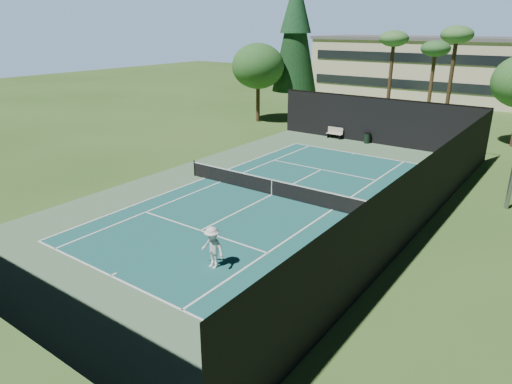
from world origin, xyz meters
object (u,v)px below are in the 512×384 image
(player, at_px, (212,247))
(tennis_ball_b, at_px, (277,181))
(tennis_ball_a, at_px, (89,266))
(tennis_ball_c, at_px, (287,189))
(tennis_ball_d, at_px, (257,167))
(tennis_net, at_px, (272,186))
(trash_bin, at_px, (367,138))
(park_bench, at_px, (335,133))

(player, xyz_separation_m, tennis_ball_b, (-4.15, 11.21, -0.90))
(tennis_ball_a, bearing_deg, tennis_ball_c, 83.02)
(tennis_ball_b, xyz_separation_m, tennis_ball_d, (-2.93, 1.83, 0.00))
(tennis_net, distance_m, tennis_ball_d, 5.94)
(tennis_ball_d, bearing_deg, tennis_ball_c, -32.99)
(tennis_ball_c, bearing_deg, tennis_net, -98.79)
(player, xyz_separation_m, tennis_ball_d, (-7.08, 13.04, -0.90))
(player, distance_m, tennis_ball_a, 5.44)
(player, height_order, trash_bin, player)
(tennis_ball_a, distance_m, trash_bin, 27.68)
(player, bearing_deg, tennis_ball_d, 122.28)
(park_bench, bearing_deg, tennis_ball_c, -74.81)
(tennis_ball_c, distance_m, tennis_ball_d, 5.19)
(tennis_ball_c, height_order, tennis_ball_d, tennis_ball_d)
(tennis_ball_a, height_order, tennis_ball_b, tennis_ball_b)
(tennis_ball_a, relative_size, park_bench, 0.04)
(tennis_net, distance_m, trash_bin, 15.72)
(player, height_order, tennis_ball_a, player)
(tennis_ball_b, bearing_deg, park_bench, 100.48)
(player, distance_m, trash_bin, 24.78)
(tennis_ball_c, distance_m, park_bench, 14.84)
(tennis_ball_b, height_order, trash_bin, trash_bin)
(tennis_net, bearing_deg, trash_bin, 91.94)
(tennis_ball_d, bearing_deg, tennis_ball_b, -32.04)
(tennis_net, bearing_deg, tennis_ball_b, 116.73)
(player, bearing_deg, park_bench, 108.88)
(tennis_ball_a, bearing_deg, player, 35.68)
(tennis_ball_a, height_order, park_bench, park_bench)
(tennis_ball_a, relative_size, trash_bin, 0.07)
(player, relative_size, tennis_ball_a, 29.45)
(tennis_net, xyz_separation_m, tennis_ball_a, (-1.42, -11.94, -0.53))
(player, height_order, park_bench, player)
(tennis_ball_a, distance_m, tennis_ball_d, 16.40)
(tennis_ball_c, height_order, trash_bin, trash_bin)
(tennis_ball_a, distance_m, tennis_ball_c, 13.44)
(tennis_net, distance_m, tennis_ball_b, 2.73)
(tennis_ball_b, height_order, park_bench, park_bench)
(player, height_order, tennis_ball_c, player)
(tennis_net, relative_size, tennis_ball_b, 173.41)
(tennis_ball_b, distance_m, park_bench, 13.55)
(park_bench, bearing_deg, player, -74.91)
(park_bench, bearing_deg, tennis_net, -76.86)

